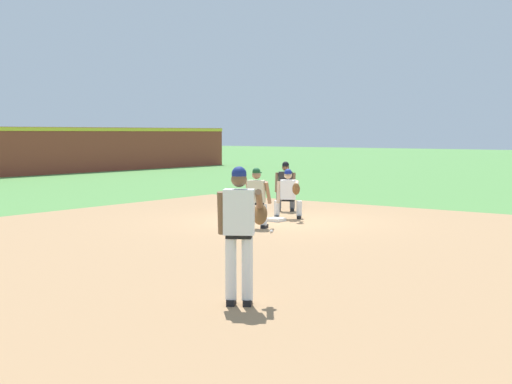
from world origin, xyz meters
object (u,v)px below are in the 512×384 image
at_px(baserunner, 256,195).
at_px(umpire, 285,184).
at_px(baseball, 271,231).
at_px(first_base_bag, 276,220).
at_px(first_baseman, 289,192).
at_px(pitcher, 241,227).

height_order(baserunner, umpire, same).
bearing_deg(baseball, first_base_bag, 32.33).
bearing_deg(first_baseman, baseball, -153.99).
xyz_separation_m(first_base_bag, first_baseman, (0.62, 0.04, 0.69)).
height_order(pitcher, baserunner, pitcher).
xyz_separation_m(first_base_bag, umpire, (2.13, 1.18, 0.75)).
relative_size(baseball, first_baseman, 0.06).
bearing_deg(umpire, pitcher, -148.40).
relative_size(first_baseman, umpire, 0.92).
distance_m(pitcher, baserunner, 7.70).
xyz_separation_m(baserunner, umpire, (3.47, 1.54, 0.00)).
xyz_separation_m(pitcher, baserunner, (6.28, 4.46, -0.27)).
bearing_deg(baserunner, first_base_bag, 15.17).
relative_size(pitcher, first_baseman, 1.39).
height_order(first_base_bag, baseball, first_base_bag).
relative_size(baseball, pitcher, 0.04).
relative_size(first_base_bag, first_baseman, 0.28).
bearing_deg(umpire, baseball, -149.46).
relative_size(first_base_bag, baseball, 5.14).
xyz_separation_m(first_base_bag, pitcher, (-7.62, -4.82, 1.01)).
bearing_deg(first_baseman, umpire, 37.10).
bearing_deg(pitcher, first_baseman, 30.52).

